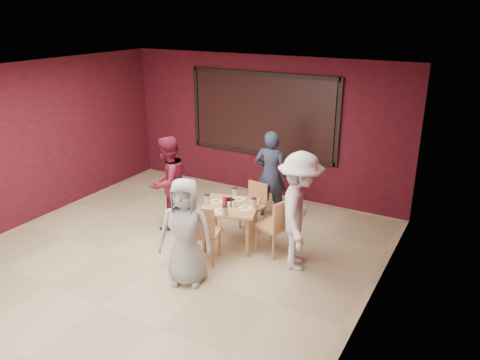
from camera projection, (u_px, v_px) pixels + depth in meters
The scene contains 11 objects.
floor at pixel (156, 266), 6.99m from camera, with size 7.00×7.00×0.00m, color tan.
window_blinds at pixel (262, 115), 9.24m from camera, with size 3.00×0.02×1.50m, color black.
dining_table at pixel (230, 210), 7.45m from camera, with size 1.09×1.09×0.84m.
chair_front at pixel (202, 231), 6.89m from camera, with size 0.58×0.58×0.96m.
chair_back at pixel (255, 203), 8.14m from camera, with size 0.42×0.42×0.79m.
chair_left at pixel (187, 209), 7.90m from camera, with size 0.43×0.43×0.78m.
chair_right at pixel (277, 223), 7.18m from camera, with size 0.55×0.55×0.92m.
diner_front at pixel (186, 232), 6.35m from camera, with size 0.75×0.49×1.54m, color #9F9F9F.
diner_back at pixel (271, 174), 8.45m from camera, with size 0.59×0.39×1.62m, color #2D3650.
diner_left at pixel (168, 183), 7.99m from camera, with size 0.79×0.62×1.63m, color maroon.
diner_right at pixel (299, 212), 6.71m from camera, with size 1.14×0.66×1.77m, color silver.
Camera 1 is at (4.08, -4.71, 3.63)m, focal length 35.00 mm.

